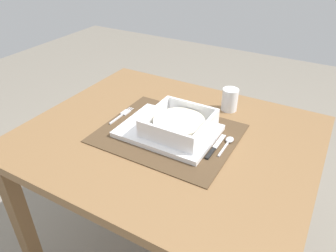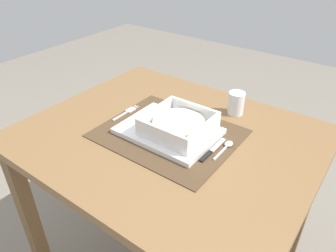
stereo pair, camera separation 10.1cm
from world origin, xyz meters
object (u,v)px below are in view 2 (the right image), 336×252
bread_knife (207,147)px  spoon (227,146)px  porridge_bowl (179,125)px  butter_knife (211,151)px  dining_table (168,159)px  fork (128,112)px  drinking_glass (236,104)px

bread_knife → spoon: bearing=37.5°
porridge_bowl → butter_knife: bearing=-6.1°
dining_table → butter_knife: bearing=-2.2°
spoon → bread_knife: (-0.05, -0.04, -0.00)m
dining_table → fork: (-0.20, 0.02, 0.11)m
spoon → fork: bearing=-177.5°
drinking_glass → spoon: bearing=-69.9°
fork → spoon: (0.39, 0.02, 0.00)m
spoon → butter_knife: (-0.03, -0.05, -0.00)m
dining_table → spoon: spoon is taller
spoon → drinking_glass: bearing=109.2°
dining_table → butter_knife: butter_knife is taller
dining_table → porridge_bowl: bearing=12.2°
fork → spoon: bearing=4.7°
porridge_bowl → dining_table: bearing=-167.8°
butter_knife → drinking_glass: drinking_glass is taller
porridge_bowl → fork: 0.24m
porridge_bowl → spoon: porridge_bowl is taller
fork → spoon: spoon is taller
butter_knife → bread_knife: 0.02m
butter_knife → porridge_bowl: bearing=172.7°
porridge_bowl → butter_knife: size_ratio=1.38×
spoon → drinking_glass: (-0.08, 0.21, 0.03)m
dining_table → butter_knife: 0.20m
spoon → butter_knife: spoon is taller
drinking_glass → porridge_bowl: bearing=-108.3°
dining_table → porridge_bowl: 0.15m
spoon → drinking_glass: 0.22m
dining_table → spoon: size_ratio=8.51×
porridge_bowl → spoon: 0.16m
dining_table → bread_knife: bearing=0.4°
fork → drinking_glass: (0.31, 0.23, 0.03)m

